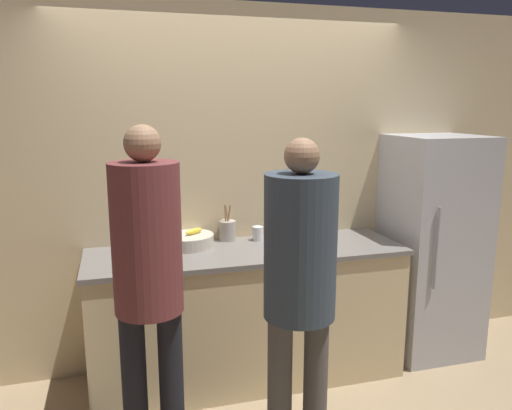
{
  "coord_description": "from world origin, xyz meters",
  "views": [
    {
      "loc": [
        -0.83,
        -2.79,
        1.91
      ],
      "look_at": [
        0.0,
        0.15,
        1.29
      ],
      "focal_mm": 35.0,
      "sensor_mm": 36.0,
      "label": 1
    }
  ],
  "objects_px": {
    "fruit_bowl": "(188,240)",
    "bottle_green": "(323,240)",
    "person_left": "(148,270)",
    "cup_red": "(276,247)",
    "refrigerator": "(432,246)",
    "cup_white": "(258,233)",
    "person_center": "(300,275)",
    "utensil_crock": "(228,230)"
  },
  "relations": [
    {
      "from": "person_center",
      "to": "cup_red",
      "type": "distance_m",
      "value": 0.79
    },
    {
      "from": "refrigerator",
      "to": "person_left",
      "type": "xyz_separation_m",
      "value": [
        -2.18,
        -0.73,
        0.24
      ]
    },
    {
      "from": "person_left",
      "to": "cup_white",
      "type": "distance_m",
      "value": 1.23
    },
    {
      "from": "fruit_bowl",
      "to": "bottle_green",
      "type": "height_order",
      "value": "bottle_green"
    },
    {
      "from": "fruit_bowl",
      "to": "bottle_green",
      "type": "relative_size",
      "value": 1.43
    },
    {
      "from": "fruit_bowl",
      "to": "cup_white",
      "type": "height_order",
      "value": "fruit_bowl"
    },
    {
      "from": "person_left",
      "to": "person_center",
      "type": "relative_size",
      "value": 1.04
    },
    {
      "from": "person_left",
      "to": "person_center",
      "type": "height_order",
      "value": "person_left"
    },
    {
      "from": "person_center",
      "to": "fruit_bowl",
      "type": "height_order",
      "value": "person_center"
    },
    {
      "from": "cup_red",
      "to": "refrigerator",
      "type": "bearing_deg",
      "value": 6.94
    },
    {
      "from": "refrigerator",
      "to": "person_left",
      "type": "height_order",
      "value": "person_left"
    },
    {
      "from": "cup_red",
      "to": "cup_white",
      "type": "xyz_separation_m",
      "value": [
        -0.03,
        0.34,
        0.01
      ]
    },
    {
      "from": "refrigerator",
      "to": "bottle_green",
      "type": "distance_m",
      "value": 1.08
    },
    {
      "from": "refrigerator",
      "to": "bottle_green",
      "type": "height_order",
      "value": "refrigerator"
    },
    {
      "from": "refrigerator",
      "to": "bottle_green",
      "type": "relative_size",
      "value": 6.72
    },
    {
      "from": "person_center",
      "to": "cup_white",
      "type": "relative_size",
      "value": 17.1
    },
    {
      "from": "person_left",
      "to": "utensil_crock",
      "type": "bearing_deg",
      "value": 57.14
    },
    {
      "from": "refrigerator",
      "to": "utensil_crock",
      "type": "bearing_deg",
      "value": 171.03
    },
    {
      "from": "cup_red",
      "to": "cup_white",
      "type": "height_order",
      "value": "cup_white"
    },
    {
      "from": "fruit_bowl",
      "to": "utensil_crock",
      "type": "relative_size",
      "value": 1.37
    },
    {
      "from": "utensil_crock",
      "to": "bottle_green",
      "type": "height_order",
      "value": "utensil_crock"
    },
    {
      "from": "person_center",
      "to": "cup_white",
      "type": "xyz_separation_m",
      "value": [
        0.1,
        1.11,
        -0.07
      ]
    },
    {
      "from": "person_left",
      "to": "cup_red",
      "type": "height_order",
      "value": "person_left"
    },
    {
      "from": "fruit_bowl",
      "to": "cup_white",
      "type": "bearing_deg",
      "value": 2.32
    },
    {
      "from": "person_left",
      "to": "fruit_bowl",
      "type": "distance_m",
      "value": 0.95
    },
    {
      "from": "fruit_bowl",
      "to": "bottle_green",
      "type": "bearing_deg",
      "value": -27.01
    },
    {
      "from": "cup_red",
      "to": "fruit_bowl",
      "type": "bearing_deg",
      "value": 149.55
    },
    {
      "from": "person_left",
      "to": "person_center",
      "type": "xyz_separation_m",
      "value": [
        0.74,
        -0.21,
        -0.03
      ]
    },
    {
      "from": "bottle_green",
      "to": "cup_red",
      "type": "bearing_deg",
      "value": 160.06
    },
    {
      "from": "person_left",
      "to": "cup_white",
      "type": "height_order",
      "value": "person_left"
    },
    {
      "from": "person_center",
      "to": "cup_red",
      "type": "relative_size",
      "value": 22.6
    },
    {
      "from": "person_center",
      "to": "bottle_green",
      "type": "bearing_deg",
      "value": 58.29
    },
    {
      "from": "utensil_crock",
      "to": "cup_white",
      "type": "xyz_separation_m",
      "value": [
        0.21,
        -0.07,
        -0.02
      ]
    },
    {
      "from": "fruit_bowl",
      "to": "cup_red",
      "type": "height_order",
      "value": "fruit_bowl"
    },
    {
      "from": "cup_white",
      "to": "cup_red",
      "type": "bearing_deg",
      "value": -85.15
    },
    {
      "from": "refrigerator",
      "to": "cup_red",
      "type": "relative_size",
      "value": 21.72
    },
    {
      "from": "person_left",
      "to": "bottle_green",
      "type": "xyz_separation_m",
      "value": [
        1.15,
        0.46,
        -0.05
      ]
    },
    {
      "from": "fruit_bowl",
      "to": "person_left",
      "type": "bearing_deg",
      "value": -110.2
    },
    {
      "from": "refrigerator",
      "to": "cup_white",
      "type": "xyz_separation_m",
      "value": [
        -1.34,
        0.18,
        0.15
      ]
    },
    {
      "from": "refrigerator",
      "to": "person_left",
      "type": "distance_m",
      "value": 2.31
    },
    {
      "from": "bottle_green",
      "to": "cup_white",
      "type": "height_order",
      "value": "bottle_green"
    },
    {
      "from": "cup_white",
      "to": "person_center",
      "type": "bearing_deg",
      "value": -95.04
    }
  ]
}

